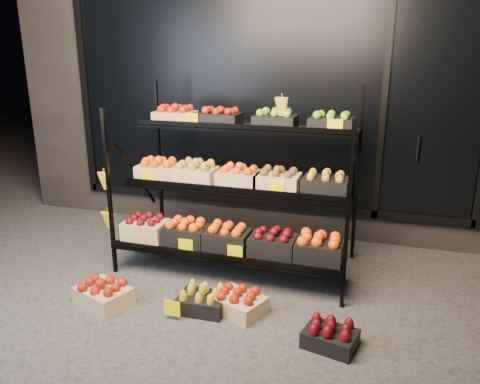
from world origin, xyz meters
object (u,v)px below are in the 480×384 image
(floor_crate_midleft, at_px, (202,300))
(floor_crate_midright, at_px, (238,301))
(display_rack, at_px, (235,187))
(floor_crate_left, at_px, (103,293))

(floor_crate_midleft, relative_size, floor_crate_midright, 0.80)
(display_rack, xyz_separation_m, floor_crate_midleft, (-0.01, -0.80, -0.70))
(floor_crate_left, distance_m, floor_crate_midright, 1.09)
(display_rack, relative_size, floor_crate_midleft, 5.78)
(floor_crate_left, bearing_deg, floor_crate_midleft, 29.77)
(display_rack, height_order, floor_crate_midleft, display_rack)
(floor_crate_left, height_order, floor_crate_midright, floor_crate_left)
(display_rack, xyz_separation_m, floor_crate_midright, (0.27, -0.74, -0.69))
(floor_crate_midleft, height_order, floor_crate_midright, floor_crate_midright)
(floor_crate_left, xyz_separation_m, floor_crate_midleft, (0.80, 0.14, -0.01))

